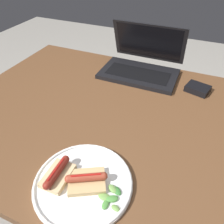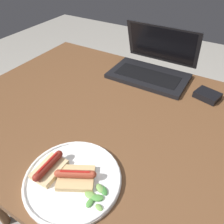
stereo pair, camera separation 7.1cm
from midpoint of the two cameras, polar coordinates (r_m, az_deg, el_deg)
ground_plane at (r=1.41m, az=2.63°, el=-26.61°), size 6.00×6.00×0.00m
desk at (r=0.81m, az=4.10°, el=-5.98°), size 1.40×0.88×0.77m
laptop at (r=1.04m, az=5.76°, el=12.19°), size 0.34×0.27×0.21m
plate at (r=0.61m, az=-11.06°, el=-17.84°), size 0.26×0.26×0.02m
sausage_toast_left at (r=0.59m, az=-10.24°, el=-17.24°), size 0.12×0.11×0.04m
sausage_toast_middle at (r=0.62m, az=-17.43°, el=-15.43°), size 0.06×0.11×0.04m
salad_pile at (r=0.57m, az=-4.05°, el=-21.37°), size 0.06×0.07×0.01m
external_drive at (r=0.96m, az=19.53°, el=5.71°), size 0.11×0.09×0.02m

